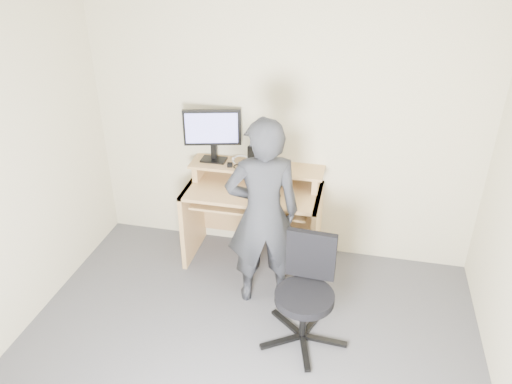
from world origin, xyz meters
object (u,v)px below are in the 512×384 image
at_px(office_chair, 306,287).
at_px(monitor, 212,131).
at_px(person, 263,214).
at_px(desk, 255,205).

bearing_deg(office_chair, monitor, 137.63).
xyz_separation_m(office_chair, person, (-0.41, 0.38, 0.35)).
height_order(desk, person, person).
xyz_separation_m(desk, monitor, (-0.40, 0.09, 0.65)).
relative_size(monitor, person, 0.31).
bearing_deg(monitor, desk, -26.97).
distance_m(monitor, office_chair, 1.63).
height_order(desk, office_chair, desk).
height_order(desk, monitor, monitor).
relative_size(desk, office_chair, 1.43).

